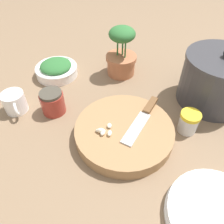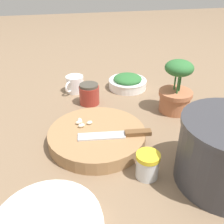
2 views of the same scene
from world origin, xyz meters
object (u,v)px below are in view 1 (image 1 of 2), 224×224
Objects in this scene: chef_knife at (143,116)px; garlic_cloves at (104,131)px; spice_jar at (189,122)px; honey_jar at (53,102)px; cutting_board at (124,132)px; potted_herb at (121,55)px; coffee_mug at (15,102)px; herb_bowl at (56,69)px; stock_pot at (217,80)px; plate_stack at (217,216)px.

garlic_cloves is at bearing 55.90° from chef_knife.
honey_jar is at bearing -169.83° from spice_jar.
potted_herb reaches higher than cutting_board.
cutting_board is 3.39× the size of coffee_mug.
herb_bowl is 2.40× the size of spice_jar.
chef_knife is 1.28× the size of herb_bowl.
stock_pot is 0.36m from potted_herb.
spice_jar reaches higher than herb_bowl.
cutting_board is at bearing -68.65° from potted_herb.
herb_bowl is 0.27m from potted_herb.
garlic_cloves is at bearing -148.54° from spice_jar.
chef_knife is at bearing 137.36° from plate_stack.
cutting_board is 0.42m from herb_bowl.
potted_herb reaches higher than honey_jar.
chef_knife is 0.43m from herb_bowl.
potted_herb is (0.24, 0.11, 0.06)m from herb_bowl.
garlic_cloves is 0.26m from spice_jar.
cutting_board is 4.19× the size of spice_jar.
honey_jar reaches higher than cutting_board.
potted_herb reaches higher than plate_stack.
cutting_board is 0.31m from plate_stack.
stock_pot is (0.23, 0.27, 0.07)m from cutting_board.
potted_herb reaches higher than spice_jar.
potted_herb is at bearing 130.12° from plate_stack.
potted_herb is (-0.16, 0.26, 0.04)m from chef_knife.
herb_bowl is at bearing 150.38° from plate_stack.
plate_stack is (0.32, -0.11, -0.03)m from garlic_cloves.
coffee_mug is 0.43m from potted_herb.
chef_knife is 2.49× the size of coffee_mug.
spice_jar reaches higher than chef_knife.
stock_pot is at bearing 48.24° from garlic_cloves.
spice_jar is at bearing 28.92° from cutting_board.
spice_jar is 0.81× the size of coffee_mug.
coffee_mug is 0.66m from plate_stack.
cutting_board is at bearing 3.76° from coffee_mug.
potted_herb reaches higher than coffee_mug.
chef_knife is at bearing -164.37° from spice_jar.
spice_jar is at bearing 111.45° from plate_stack.
spice_jar is at bearing 12.36° from coffee_mug.
coffee_mug is 0.44× the size of potted_herb.
garlic_cloves is at bearing -15.71° from honey_jar.
chef_knife is 0.89× the size of stock_pot.
coffee_mug is at bearing -160.13° from honey_jar.
stock_pot reaches higher than garlic_cloves.
cutting_board is at bearing -130.22° from stock_pot.
potted_herb is at bearing 101.85° from garlic_cloves.
honey_jar is (0.10, -0.19, 0.01)m from herb_bowl.
stock_pot is at bearing 71.92° from spice_jar.
stock_pot reaches higher than cutting_board.
stock_pot reaches higher than chef_knife.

